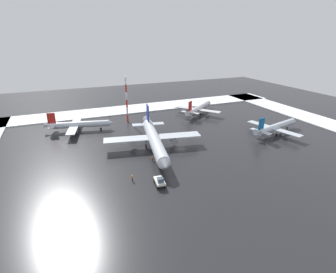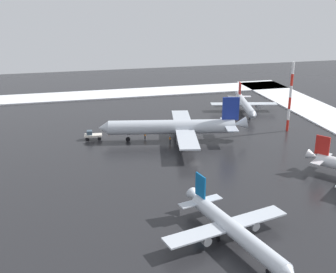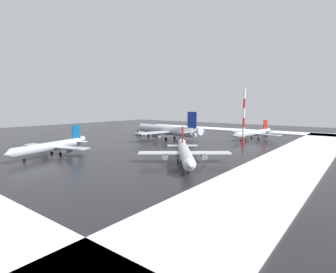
{
  "view_description": "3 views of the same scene",
  "coord_description": "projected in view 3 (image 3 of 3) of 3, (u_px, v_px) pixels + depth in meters",
  "views": [
    {
      "loc": [
        37.33,
        77.55,
        35.67
      ],
      "look_at": [
        7.25,
        5.22,
        5.24
      ],
      "focal_mm": 28.0,
      "sensor_mm": 36.0,
      "label": 1
    },
    {
      "loc": [
        -90.96,
        28.92,
        38.13
      ],
      "look_at": [
        9.12,
        4.76,
        2.02
      ],
      "focal_mm": 45.0,
      "sensor_mm": 36.0,
      "label": 2
    },
    {
      "loc": [
        -75.21,
        -64.44,
        13.98
      ],
      "look_at": [
        4.05,
        -3.79,
        2.22
      ],
      "focal_mm": 28.0,
      "sensor_mm": 36.0,
      "label": 3
    }
  ],
  "objects": [
    {
      "name": "airplane_foreground_jet",
      "position": [
        51.0,
        147.0,
        73.2
      ],
      "size": [
        26.46,
        22.2,
        7.95
      ],
      "rotation": [
        0.0,
        0.0,
        3.39
      ],
      "color": "silver",
      "rests_on": "ground_plane"
    },
    {
      "name": "airplane_parked_starboard",
      "position": [
        185.0,
        153.0,
        62.77
      ],
      "size": [
        23.09,
        20.59,
        8.16
      ],
      "rotation": [
        0.0,
        0.0,
        3.8
      ],
      "color": "silver",
      "rests_on": "ground_plane"
    },
    {
      "name": "snow_bank_far",
      "position": [
        296.0,
        158.0,
        69.64
      ],
      "size": [
        152.0,
        16.0,
        0.41
      ],
      "primitive_type": "cube",
      "color": "white",
      "rests_on": "ground_plane"
    },
    {
      "name": "snow_bank_right",
      "position": [
        228.0,
        129.0,
        152.66
      ],
      "size": [
        14.0,
        116.0,
        0.41
      ],
      "primitive_type": "cube",
      "color": "white",
      "rests_on": "ground_plane"
    },
    {
      "name": "ground_crew_by_nose_gear",
      "position": [
        155.0,
        132.0,
        129.14
      ],
      "size": [
        0.36,
        0.36,
        1.71
      ],
      "rotation": [
        0.0,
        0.0,
        5.62
      ],
      "color": "black",
      "rests_on": "ground_plane"
    },
    {
      "name": "ground_plane",
      "position": [
        154.0,
        143.0,
        99.85
      ],
      "size": [
        240.0,
        240.0,
        0.0
      ],
      "primitive_type": "plane",
      "color": "#232326"
    },
    {
      "name": "ground_crew_near_tug",
      "position": [
        158.0,
        135.0,
        116.96
      ],
      "size": [
        0.36,
        0.36,
        1.71
      ],
      "rotation": [
        0.0,
        0.0,
        5.79
      ],
      "color": "black",
      "rests_on": "ground_plane"
    },
    {
      "name": "antenna_mast",
      "position": [
        244.0,
        118.0,
        89.23
      ],
      "size": [
        0.7,
        0.7,
        19.66
      ],
      "color": "red",
      "rests_on": "ground_plane"
    },
    {
      "name": "ground_crew_beside_wing",
      "position": [
        162.0,
        137.0,
        110.02
      ],
      "size": [
        0.36,
        0.36,
        1.71
      ],
      "rotation": [
        0.0,
        0.0,
        5.12
      ],
      "color": "black",
      "rests_on": "ground_plane"
    },
    {
      "name": "pushback_tug",
      "position": [
        140.0,
        132.0,
        127.56
      ],
      "size": [
        2.78,
        4.83,
        2.5
      ],
      "rotation": [
        0.0,
        0.0,
        1.45
      ],
      "color": "silver",
      "rests_on": "ground_plane"
    },
    {
      "name": "airplane_parked_portside",
      "position": [
        167.0,
        130.0,
        109.49
      ],
      "size": [
        32.79,
        39.22,
        11.7
      ],
      "rotation": [
        0.0,
        0.0,
        1.38
      ],
      "color": "silver",
      "rests_on": "ground_plane"
    },
    {
      "name": "airplane_distant_tail",
      "position": [
        253.0,
        133.0,
        108.97
      ],
      "size": [
        26.21,
        21.95,
        7.84
      ],
      "rotation": [
        0.0,
        0.0,
        2.93
      ],
      "color": "silver",
      "rests_on": "ground_plane"
    }
  ]
}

